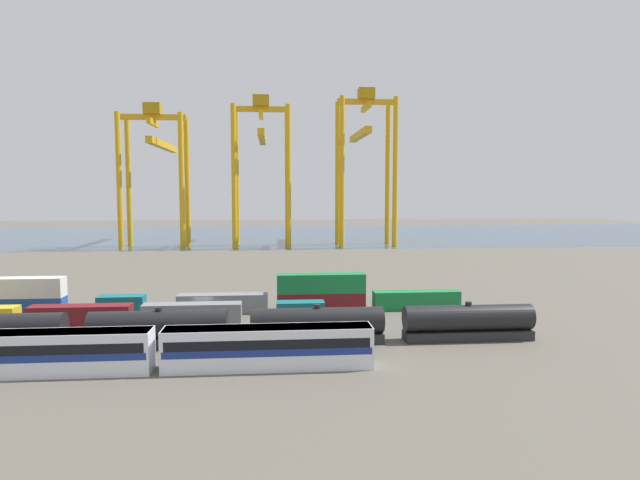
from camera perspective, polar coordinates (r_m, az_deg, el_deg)
ground_plane at (r=113.36m, az=-9.63°, el=-3.33°), size 420.00×420.00×0.00m
harbour_water at (r=209.50m, az=-7.49°, el=0.53°), size 400.00×110.00×0.01m
passenger_train at (r=52.91m, az=-16.67°, el=-10.79°), size 39.66×3.14×3.90m
freight_tank_row at (r=59.57m, az=-8.46°, el=-8.98°), size 64.69×2.82×4.28m
shipping_container_1 at (r=73.26m, az=-23.76°, el=-7.27°), size 12.10×2.44×2.60m
shipping_container_2 at (r=70.11m, az=-13.21°, el=-7.52°), size 12.10×2.44×2.60m
shipping_container_3 at (r=69.46m, az=-2.06°, el=-7.50°), size 6.04×2.44×2.60m
shipping_container_5 at (r=82.38m, az=-29.13°, el=-6.15°), size 12.10×2.44×2.60m
shipping_container_6 at (r=81.95m, az=-29.20°, el=-4.37°), size 12.10×2.44×2.60m
shipping_container_7 at (r=77.88m, az=-20.05°, el=-6.43°), size 6.04×2.44×2.60m
shipping_container_8 at (r=75.52m, az=-10.13°, el=-6.56°), size 12.10×2.44×2.60m
shipping_container_9 at (r=75.49m, az=0.11°, el=-6.48°), size 12.10×2.44×2.60m
shipping_container_10 at (r=75.01m, az=0.11°, el=-4.54°), size 12.10×2.44×2.60m
shipping_container_11 at (r=77.80m, az=10.04°, el=-6.21°), size 12.10×2.44×2.60m
gantry_crane_west at (r=172.05m, az=-16.75°, el=8.10°), size 19.04×40.00×42.11m
gantry_crane_central at (r=167.78m, az=-6.12°, el=8.84°), size 17.28×35.52×44.79m
gantry_crane_east at (r=169.81m, az=4.68°, el=9.20°), size 17.47×33.91×47.35m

